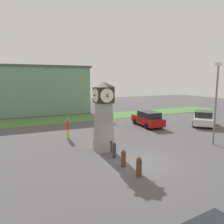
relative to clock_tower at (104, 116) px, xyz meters
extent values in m
plane|color=#4C4C4F|center=(1.29, -2.94, -2.53)|extent=(89.16, 89.16, 0.00)
cube|color=gray|center=(0.00, 0.00, -2.18)|extent=(1.20, 1.20, 0.70)
cube|color=gray|center=(0.00, 0.00, -1.48)|extent=(1.14, 1.14, 0.70)
cube|color=gray|center=(0.00, 0.00, -0.78)|extent=(1.08, 1.08, 0.70)
cube|color=gray|center=(0.00, 0.00, -0.07)|extent=(1.02, 1.02, 0.70)
cube|color=gray|center=(0.00, 0.00, 0.63)|extent=(0.96, 0.96, 0.70)
cube|color=#2D2316|center=(0.00, 0.00, 1.53)|extent=(1.17, 1.17, 1.11)
cylinder|color=white|center=(0.00, 0.61, 1.53)|extent=(0.96, 0.04, 0.96)
cube|color=black|center=(0.00, 0.64, 1.53)|extent=(0.06, 0.18, 0.18)
cube|color=black|center=(0.00, 0.64, 1.53)|extent=(0.04, 0.19, 0.34)
cylinder|color=white|center=(0.00, -0.61, 1.53)|extent=(0.96, 0.04, 0.96)
cube|color=black|center=(0.00, -0.64, 1.53)|extent=(0.06, 0.09, 0.22)
cube|color=black|center=(0.00, -0.64, 1.53)|extent=(0.04, 0.32, 0.24)
cylinder|color=white|center=(0.61, 0.00, 1.53)|extent=(0.04, 0.96, 0.96)
cube|color=black|center=(0.64, 0.00, 1.53)|extent=(0.11, 0.06, 0.22)
cube|color=black|center=(0.64, 0.00, 1.53)|extent=(0.36, 0.04, 0.08)
cylinder|color=white|center=(-0.61, 0.00, 1.53)|extent=(0.04, 0.96, 0.96)
cube|color=black|center=(-0.64, 0.00, 1.53)|extent=(0.17, 0.06, 0.19)
cube|color=black|center=(-0.64, 0.00, 1.53)|extent=(0.36, 0.04, 0.13)
pyramid|color=#2D2316|center=(0.00, 0.00, 2.27)|extent=(1.23, 1.23, 0.37)
cylinder|color=#333338|center=(0.32, -0.48, -2.17)|extent=(0.29, 0.29, 0.72)
sphere|color=#333338|center=(0.32, -0.48, -1.77)|extent=(0.26, 0.26, 0.26)
cylinder|color=#333338|center=(0.05, -1.64, -2.08)|extent=(0.25, 0.25, 0.89)
sphere|color=#333338|center=(0.05, -1.64, -1.60)|extent=(0.22, 0.22, 0.22)
cylinder|color=brown|center=(-0.10, -3.19, -2.11)|extent=(0.29, 0.29, 0.84)
sphere|color=brown|center=(-0.10, -3.19, -1.65)|extent=(0.26, 0.26, 0.26)
cylinder|color=brown|center=(0.01, -4.71, -2.09)|extent=(0.31, 0.31, 0.87)
sphere|color=brown|center=(0.01, -4.71, -1.61)|extent=(0.28, 0.28, 0.28)
cube|color=silver|center=(13.43, 3.16, -1.91)|extent=(4.38, 4.27, 0.71)
cube|color=#1E2328|center=(13.66, 3.38, -1.24)|extent=(2.90, 2.87, 0.62)
cylinder|color=black|center=(13.12, 1.61, -2.21)|extent=(0.62, 0.60, 0.64)
cylinder|color=black|center=(11.86, 2.96, -2.21)|extent=(0.62, 0.60, 0.64)
cylinder|color=black|center=(15.01, 3.37, -2.21)|extent=(0.62, 0.60, 0.64)
cylinder|color=black|center=(13.75, 4.72, -2.21)|extent=(0.62, 0.60, 0.64)
cube|color=#A51111|center=(7.66, 5.58, -1.88)|extent=(2.16, 4.54, 0.76)
cube|color=#1E2328|center=(7.63, 5.25, -1.19)|extent=(1.85, 2.55, 0.63)
cylinder|color=black|center=(6.91, 7.01, -2.21)|extent=(0.27, 0.66, 0.64)
cylinder|color=black|center=(8.62, 6.87, -2.21)|extent=(0.27, 0.66, 0.64)
cylinder|color=black|center=(6.69, 4.29, -2.21)|extent=(0.27, 0.66, 0.64)
cylinder|color=black|center=(8.40, 4.15, -2.21)|extent=(0.27, 0.66, 0.64)
cylinder|color=gold|center=(-1.61, 4.22, -2.09)|extent=(0.14, 0.14, 0.88)
cylinder|color=gold|center=(-1.52, 4.39, -2.09)|extent=(0.14, 0.14, 0.88)
cube|color=red|center=(-1.56, 4.30, -1.32)|extent=(0.40, 0.47, 0.66)
sphere|color=#8C664C|center=(-1.56, 4.30, -0.87)|extent=(0.24, 0.24, 0.24)
cylinder|color=slate|center=(8.47, -2.36, 0.55)|extent=(0.14, 0.14, 6.16)
cube|color=silver|center=(8.47, -2.36, 3.75)|extent=(0.50, 0.24, 0.24)
cube|color=gray|center=(-3.35, 22.18, 0.87)|extent=(17.74, 9.82, 6.79)
cube|color=#405849|center=(-3.35, 22.18, 4.42)|extent=(18.27, 10.12, 0.30)
cube|color=#477A38|center=(-1.18, 13.41, -2.51)|extent=(53.50, 5.07, 0.04)
camera|label=1|loc=(-6.05, -14.09, 2.66)|focal=35.00mm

